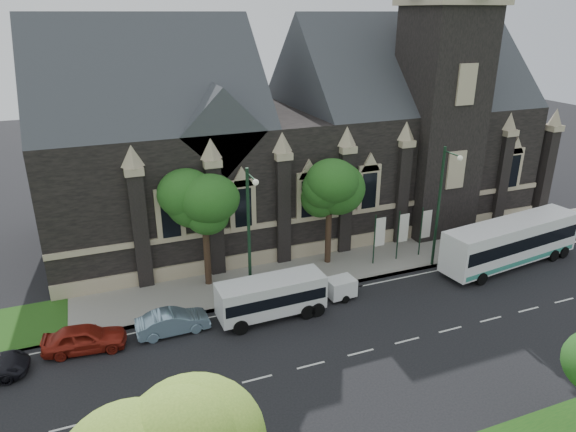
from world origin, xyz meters
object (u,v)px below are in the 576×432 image
tree_walk_left (206,205)px  box_trailer (341,287)px  street_lamp_near (441,202)px  shuttle_bus (272,296)px  car_far_red (85,338)px  sedan (173,322)px  tree_walk_right (331,188)px  banner_flag_left (378,235)px  banner_flag_center (402,231)px  banner_flag_right (424,227)px  street_lamp_mid (250,231)px  tour_coach (511,242)px

tree_walk_left → box_trailer: tree_walk_left is taller
street_lamp_near → shuttle_bus: street_lamp_near is taller
car_far_red → tree_walk_left: bearing=-52.3°
box_trailer → sedan: size_ratio=0.63×
tree_walk_right → banner_flag_left: size_ratio=1.95×
tree_walk_right → banner_flag_center: (5.08, -1.71, -3.43)m
shuttle_bus → box_trailer: shuttle_bus is taller
tree_walk_left → box_trailer: (7.41, -5.04, -4.95)m
banner_flag_center → box_trailer: 7.63m
banner_flag_right → box_trailer: 9.43m
tree_walk_left → banner_flag_left: bearing=-8.0°
banner_flag_center → shuttle_bus: (-11.60, -3.80, -0.91)m
street_lamp_near → street_lamp_mid: same height
tree_walk_right → box_trailer: (-1.60, -5.05, -5.03)m
tour_coach → banner_flag_center: bearing=145.8°
banner_flag_center → box_trailer: size_ratio=1.52×
shuttle_bus → sedan: size_ratio=1.57×
banner_flag_right → shuttle_bus: banner_flag_right is taller
tree_walk_left → banner_flag_left: (12.08, -1.70, -3.35)m
tour_coach → banner_flag_left: bearing=151.2°
car_far_red → banner_flag_center: bearing=-74.8°
tree_walk_right → banner_flag_left: 4.92m
tour_coach → car_far_red: size_ratio=2.70×
box_trailer → tour_coach: bearing=-5.0°
tour_coach → sedan: size_ratio=2.84×
sedan → box_trailer: bearing=-91.6°
tour_coach → shuttle_bus: bearing=173.5°
box_trailer → banner_flag_left: bearing=31.7°
tree_walk_right → car_far_red: tree_walk_right is taller
banner_flag_left → banner_flag_right: size_ratio=1.00×
tree_walk_left → street_lamp_mid: (1.80, -3.61, -0.62)m
tree_walk_right → tree_walk_left: tree_walk_right is taller
tree_walk_left → car_far_red: 10.80m
tree_walk_right → street_lamp_near: street_lamp_near is taller
tree_walk_left → box_trailer: 10.24m
box_trailer → street_lamp_mid: bearing=161.8°
banner_flag_center → shuttle_bus: bearing=-161.9°
street_lamp_mid → box_trailer: 7.23m
shuttle_bus → banner_flag_center: bearing=17.0°
street_lamp_mid → shuttle_bus: 4.15m
street_lamp_mid → banner_flag_left: (10.29, 1.91, -2.73)m
sedan → car_far_red: car_far_red is taller
sedan → tree_walk_right: bearing=-69.3°
car_far_red → banner_flag_right: bearing=-75.5°
street_lamp_near → tree_walk_left: bearing=167.1°
banner_flag_left → car_far_red: size_ratio=0.91×
tree_walk_left → box_trailer: size_ratio=2.89×
banner_flag_center → sedan: size_ratio=0.95×
tree_walk_left → shuttle_bus: (2.48, -5.50, -4.26)m
tree_walk_right → street_lamp_mid: (-7.21, -3.62, -0.71)m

